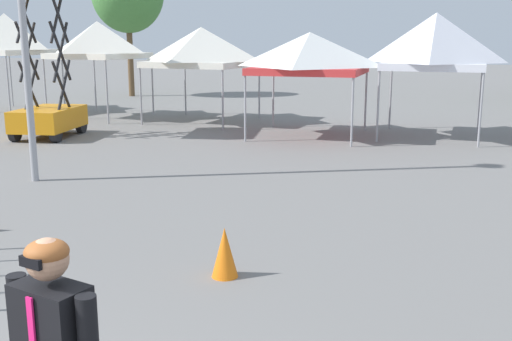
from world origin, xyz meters
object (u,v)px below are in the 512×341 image
(canopy_tent_behind_left, at_px, (98,40))
(canopy_tent_behind_center, at_px, (310,53))
(canopy_tent_right_of_center, at_px, (201,47))
(scissor_lift, at_px, (47,89))
(traffic_cone_near_barrier, at_px, (225,252))
(canopy_tent_left_of_center, at_px, (435,41))
(canopy_tent_behind_right, at_px, (6,34))

(canopy_tent_behind_left, distance_m, canopy_tent_behind_center, 8.31)
(canopy_tent_right_of_center, bearing_deg, scissor_lift, -120.49)
(scissor_lift, xyz_separation_m, traffic_cone_near_barrier, (8.98, -7.84, -1.08))
(canopy_tent_behind_left, xyz_separation_m, canopy_tent_behind_center, (8.17, -1.46, -0.35))
(canopy_tent_behind_center, xyz_separation_m, scissor_lift, (-6.94, -2.87, -1.00))
(canopy_tent_behind_center, xyz_separation_m, traffic_cone_near_barrier, (2.04, -10.71, -2.08))
(canopy_tent_left_of_center, relative_size, scissor_lift, 0.74)
(canopy_tent_behind_left, bearing_deg, scissor_lift, -74.18)
(canopy_tent_left_of_center, bearing_deg, canopy_tent_behind_left, 178.04)
(canopy_tent_left_of_center, xyz_separation_m, scissor_lift, (-10.29, -3.94, -1.33))
(canopy_tent_behind_right, height_order, canopy_tent_right_of_center, canopy_tent_behind_right)
(canopy_tent_left_of_center, relative_size, traffic_cone_near_barrier, 5.71)
(canopy_tent_right_of_center, height_order, scissor_lift, scissor_lift)
(canopy_tent_behind_right, distance_m, canopy_tent_behind_left, 4.39)
(canopy_tent_behind_left, bearing_deg, canopy_tent_right_of_center, 3.61)
(scissor_lift, bearing_deg, canopy_tent_behind_right, 140.44)
(canopy_tent_right_of_center, relative_size, scissor_lift, 0.68)
(canopy_tent_behind_left, relative_size, scissor_lift, 0.71)
(canopy_tent_left_of_center, bearing_deg, traffic_cone_near_barrier, -96.31)
(canopy_tent_behind_left, height_order, canopy_tent_left_of_center, canopy_tent_left_of_center)
(canopy_tent_behind_right, distance_m, canopy_tent_left_of_center, 15.90)
(canopy_tent_behind_center, bearing_deg, canopy_tent_behind_right, 172.03)
(scissor_lift, distance_m, traffic_cone_near_barrier, 11.98)
(canopy_tent_behind_center, bearing_deg, canopy_tent_right_of_center, 158.09)
(canopy_tent_behind_left, relative_size, canopy_tent_right_of_center, 1.05)
(canopy_tent_behind_right, relative_size, traffic_cone_near_barrier, 6.08)
(canopy_tent_behind_center, bearing_deg, canopy_tent_behind_left, 169.86)
(canopy_tent_behind_right, relative_size, scissor_lift, 0.79)
(canopy_tent_behind_center, relative_size, canopy_tent_left_of_center, 0.94)
(canopy_tent_behind_right, distance_m, canopy_tent_right_of_center, 8.31)
(canopy_tent_behind_right, relative_size, canopy_tent_left_of_center, 1.06)
(scissor_lift, bearing_deg, canopy_tent_left_of_center, 20.94)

